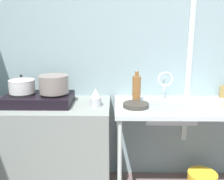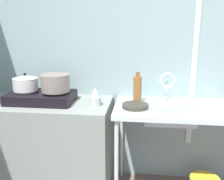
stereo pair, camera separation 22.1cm
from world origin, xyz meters
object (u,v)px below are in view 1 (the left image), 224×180
at_px(faucet, 165,81).
at_px(small_bowl_on_drainboard, 205,104).
at_px(sink_basin, 169,112).
at_px(stove, 39,99).
at_px(pot_on_left_burner, 22,85).
at_px(utensil_jar, 223,92).
at_px(percolator, 96,97).
at_px(frying_pan, 136,105).
at_px(bottle_by_sink, 136,89).
at_px(pot_on_right_burner, 54,84).

distance_m(faucet, small_bowl_on_drainboard, 0.39).
height_order(sink_basin, small_bowl_on_drainboard, small_bowl_on_drainboard).
relative_size(stove, sink_basin, 1.38).
height_order(pot_on_left_burner, utensil_jar, pot_on_left_burner).
distance_m(stove, percolator, 0.50).
relative_size(stove, percolator, 3.67).
bearing_deg(faucet, frying_pan, -145.80).
distance_m(faucet, frying_pan, 0.37).
bearing_deg(percolator, small_bowl_on_drainboard, 0.01).
bearing_deg(stove, small_bowl_on_drainboard, -1.57).
height_order(percolator, small_bowl_on_drainboard, percolator).
relative_size(frying_pan, utensil_jar, 1.08).
height_order(pot_on_left_burner, frying_pan, pot_on_left_burner).
bearing_deg(stove, pot_on_left_burner, 180.00).
xyz_separation_m(sink_basin, utensil_jar, (0.56, 0.25, 0.12)).
height_order(stove, sink_basin, stove).
distance_m(stove, utensil_jar, 1.71).
height_order(percolator, bottle_by_sink, bottle_by_sink).
height_order(pot_on_right_burner, percolator, pot_on_right_burner).
height_order(pot_on_left_burner, percolator, pot_on_left_burner).
xyz_separation_m(pot_on_left_burner, utensil_jar, (1.83, 0.24, -0.12)).
distance_m(pot_on_left_burner, sink_basin, 1.29).
xyz_separation_m(pot_on_left_burner, bottle_by_sink, (0.99, 0.07, -0.05)).
distance_m(stove, frying_pan, 0.84).
bearing_deg(faucet, bottle_by_sink, -170.63).
bearing_deg(faucet, utensil_jar, 12.02).
xyz_separation_m(frying_pan, small_bowl_on_drainboard, (0.59, 0.03, 0.00)).
distance_m(stove, sink_basin, 1.13).
height_order(pot_on_left_burner, sink_basin, pot_on_left_burner).
bearing_deg(small_bowl_on_drainboard, faucet, 154.20).
xyz_separation_m(sink_basin, bottle_by_sink, (-0.28, 0.09, 0.19)).
relative_size(stove, frying_pan, 2.63).
height_order(pot_on_left_burner, bottle_by_sink, bottle_by_sink).
bearing_deg(sink_basin, faucet, 98.10).
bearing_deg(percolator, stove, 175.46).
xyz_separation_m(frying_pan, utensil_jar, (0.85, 0.31, 0.04)).
xyz_separation_m(stove, pot_on_right_burner, (0.14, -0.00, 0.13)).
relative_size(pot_on_right_burner, bottle_by_sink, 0.89).
bearing_deg(frying_pan, stove, 175.26).
bearing_deg(pot_on_left_burner, frying_pan, -4.07).
bearing_deg(bottle_by_sink, faucet, 9.37).
bearing_deg(bottle_by_sink, sink_basin, -17.53).
distance_m(pot_on_right_burner, utensil_jar, 1.58).
distance_m(percolator, sink_basin, 0.65).
bearing_deg(stove, percolator, -4.54).
bearing_deg(utensil_jar, stove, -171.97).
bearing_deg(faucet, stove, -174.10).
bearing_deg(sink_basin, frying_pan, -169.34).
bearing_deg(pot_on_left_burner, utensil_jar, 7.43).
distance_m(pot_on_right_burner, faucet, 0.98).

